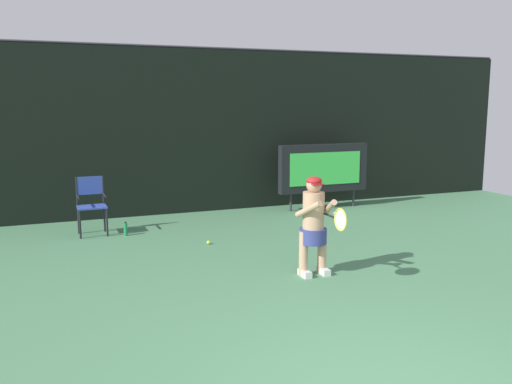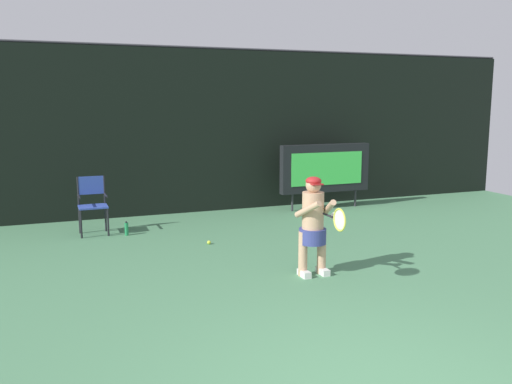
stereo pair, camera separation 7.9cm
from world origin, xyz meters
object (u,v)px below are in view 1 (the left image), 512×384
at_px(water_bottle, 126,229).
at_px(scoreboard, 323,168).
at_px(tennis_racket, 340,219).
at_px(tennis_ball_spare, 209,242).
at_px(tennis_player, 314,223).
at_px(umpire_chair, 91,202).

bearing_deg(water_bottle, scoreboard, 11.68).
xyz_separation_m(scoreboard, tennis_racket, (-2.47, -4.97, -0.01)).
xyz_separation_m(scoreboard, tennis_ball_spare, (-3.43, -2.16, -0.91)).
height_order(water_bottle, tennis_racket, tennis_racket).
relative_size(tennis_player, tennis_racket, 2.37).
bearing_deg(umpire_chair, tennis_ball_spare, -40.33).
xyz_separation_m(scoreboard, tennis_player, (-2.53, -4.35, -0.18)).
distance_m(scoreboard, umpire_chair, 5.29).
xyz_separation_m(scoreboard, umpire_chair, (-5.24, -0.62, -0.33)).
bearing_deg(tennis_ball_spare, water_bottle, 136.34).
bearing_deg(tennis_ball_spare, tennis_player, -67.57).
relative_size(umpire_chair, water_bottle, 4.08).
bearing_deg(water_bottle, umpire_chair, 148.41).
bearing_deg(tennis_ball_spare, umpire_chair, 139.67).
height_order(tennis_player, tennis_racket, tennis_player).
bearing_deg(scoreboard, water_bottle, -168.32).
height_order(tennis_player, tennis_ball_spare, tennis_player).
bearing_deg(tennis_player, umpire_chair, 126.04).
height_order(water_bottle, tennis_ball_spare, water_bottle).
bearing_deg(water_bottle, tennis_ball_spare, -43.66).
xyz_separation_m(umpire_chair, tennis_ball_spare, (1.81, -1.53, -0.58)).
bearing_deg(tennis_player, tennis_ball_spare, 112.43).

